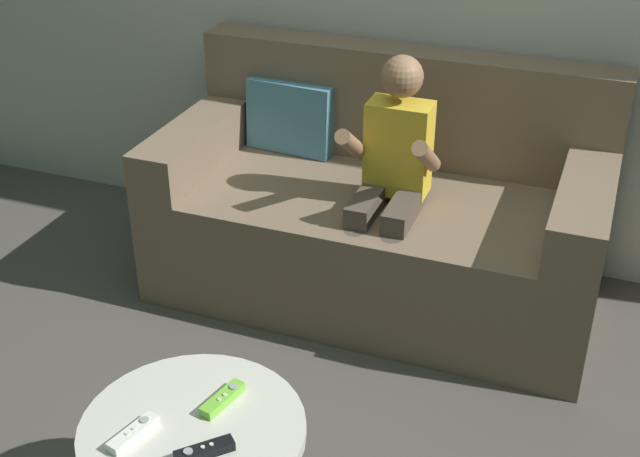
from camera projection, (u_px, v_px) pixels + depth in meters
name	position (u px, v px, depth m)	size (l,w,h in m)	color
couch	(380.00, 214.00, 3.20)	(1.63, 0.80, 0.87)	#75604C
person_seated_on_couch	(390.00, 178.00, 2.90)	(0.31, 0.38, 0.97)	#4C4238
coffee_table	(196.00, 447.00, 2.08)	(0.55, 0.55, 0.42)	beige
game_remote_white_near_edge	(133.00, 433.00, 1.99)	(0.07, 0.14, 0.03)	white
game_remote_lime_center	(224.00, 399.00, 2.10)	(0.07, 0.14, 0.03)	#72C638
game_remote_black_far_corner	(204.00, 451.00, 1.94)	(0.12, 0.13, 0.03)	black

